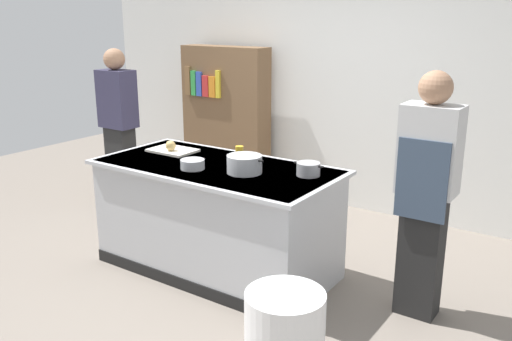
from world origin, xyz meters
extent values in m
plane|color=slate|center=(0.00, 0.00, 0.00)|extent=(10.00, 10.00, 0.00)
cube|color=white|center=(0.00, 2.10, 1.50)|extent=(6.40, 0.12, 3.00)
cube|color=#B7BABF|center=(0.00, 0.00, 0.45)|extent=(1.90, 0.90, 0.90)
cube|color=#B7BABF|center=(0.00, 0.00, 0.89)|extent=(1.98, 0.98, 0.03)
cube|color=black|center=(0.00, -0.46, 0.05)|extent=(1.90, 0.01, 0.10)
cube|color=silver|center=(-0.59, 0.14, 0.91)|extent=(0.40, 0.28, 0.02)
sphere|color=tan|center=(-0.57, 0.09, 0.96)|extent=(0.09, 0.09, 0.09)
cylinder|color=#B7BABF|center=(0.31, -0.04, 0.97)|extent=(0.27, 0.27, 0.14)
cube|color=black|center=(0.16, -0.04, 1.02)|extent=(0.04, 0.02, 0.01)
cube|color=black|center=(0.46, -0.04, 1.02)|extent=(0.04, 0.02, 0.01)
cylinder|color=#99999E|center=(0.74, 0.17, 0.95)|extent=(0.18, 0.18, 0.10)
cube|color=black|center=(0.64, 0.17, 0.98)|extent=(0.04, 0.02, 0.01)
cube|color=black|center=(0.85, 0.17, 0.98)|extent=(0.04, 0.02, 0.01)
cylinder|color=#B7BABF|center=(-0.08, -0.18, 0.94)|extent=(0.19, 0.19, 0.08)
cylinder|color=yellow|center=(0.02, 0.30, 0.95)|extent=(0.07, 0.07, 0.10)
cylinder|color=white|center=(1.20, -0.89, 0.27)|extent=(0.47, 0.47, 0.54)
cube|color=black|center=(1.60, 0.25, 0.45)|extent=(0.28, 0.20, 0.90)
cube|color=silver|center=(1.60, 0.25, 1.20)|extent=(0.38, 0.24, 0.60)
sphere|color=#A87A5B|center=(1.60, 0.25, 1.61)|extent=(0.22, 0.22, 0.22)
cube|color=#38475B|center=(1.60, 0.13, 1.02)|extent=(0.34, 0.02, 0.54)
cube|color=#252525|center=(-1.79, 0.61, 0.45)|extent=(0.28, 0.20, 0.90)
cube|color=#33304B|center=(-1.79, 0.61, 1.20)|extent=(0.38, 0.24, 0.60)
sphere|color=#A87A5B|center=(-1.79, 0.61, 1.61)|extent=(0.22, 0.22, 0.22)
cube|color=brown|center=(-1.28, 1.80, 0.85)|extent=(1.10, 0.28, 1.70)
cube|color=brown|center=(-1.72, 1.64, 1.29)|extent=(0.07, 0.03, 0.34)
cube|color=green|center=(-1.63, 1.64, 1.27)|extent=(0.07, 0.03, 0.29)
cube|color=#3351B7|center=(-1.54, 1.64, 1.27)|extent=(0.08, 0.03, 0.28)
cube|color=red|center=(-1.45, 1.64, 1.25)|extent=(0.09, 0.03, 0.24)
cube|color=orange|center=(-1.35, 1.64, 1.25)|extent=(0.09, 0.03, 0.24)
cube|color=yellow|center=(-1.26, 1.64, 1.28)|extent=(0.06, 0.03, 0.31)
camera|label=1|loc=(2.64, -3.28, 2.07)|focal=38.47mm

